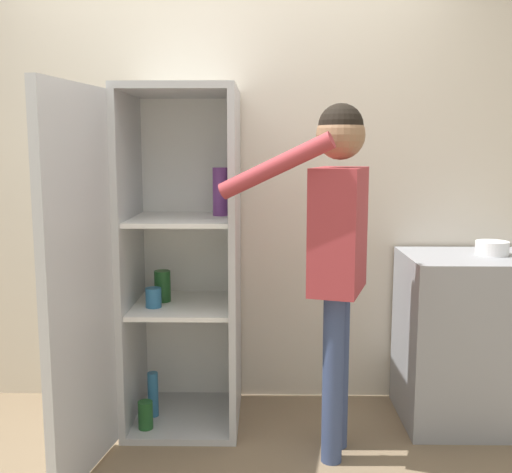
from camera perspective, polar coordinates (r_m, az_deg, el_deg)
name	(u,v)px	position (r m, az deg, el deg)	size (l,w,h in m)	color
wall_back	(224,184)	(3.49, -3.08, 5.04)	(7.00, 0.06, 2.55)	beige
refrigerator	(164,264)	(3.13, -8.74, -2.58)	(0.74, 1.20, 1.79)	#B7BABC
person	(337,232)	(2.80, 7.70, 0.39)	(0.72, 0.49, 1.68)	#384770
counter	(472,339)	(3.48, 19.88, -9.17)	(0.74, 0.59, 0.92)	gray
bowl	(492,248)	(3.42, 21.56, -1.03)	(0.17, 0.17, 0.07)	white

